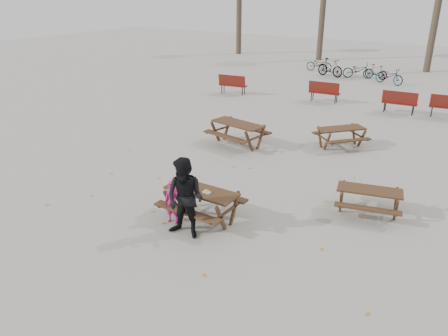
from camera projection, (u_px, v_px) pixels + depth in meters
The scene contains 13 objects.
ground at pixel (202, 218), 10.76m from camera, with size 80.00×80.00×0.00m, color gray.
main_picnic_table at pixel (202, 197), 10.53m from camera, with size 1.80×1.45×0.78m.
food_tray at pixel (207, 192), 10.31m from camera, with size 0.18×0.11×0.04m, color white.
bread_roll at pixel (207, 191), 10.29m from camera, with size 0.14×0.06×0.05m, color tan.
soda_bottle at pixel (190, 188), 10.42m from camera, with size 0.07×0.07×0.17m.
child at pixel (172, 202), 10.40m from camera, with size 0.39×0.26×1.08m, color #C91972.
adult at pixel (185, 199), 9.67m from camera, with size 0.92×0.71×1.89m, color black.
picnic_table_east at pixel (368, 201), 10.88m from camera, with size 1.55×1.25×0.67m, color #332012, non-canonical shape.
picnic_table_north at pixel (238, 134), 15.60m from camera, with size 1.92×1.55×0.83m, color #332012, non-canonical shape.
picnic_table_far at pixel (341, 137), 15.45m from camera, with size 1.63×1.31×0.70m, color #332012, non-canonical shape.
park_bench_row at pixel (345, 95), 20.72m from camera, with size 11.82×1.85×1.03m.
bicycle_row at pixel (352, 70), 27.24m from camera, with size 6.86×2.77×1.11m.
fallen_leaves at pixel (267, 187), 12.45m from camera, with size 11.00×11.00×0.01m, color #AE7229, non-canonical shape.
Camera 1 is at (5.58, -7.65, 5.29)m, focal length 35.00 mm.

